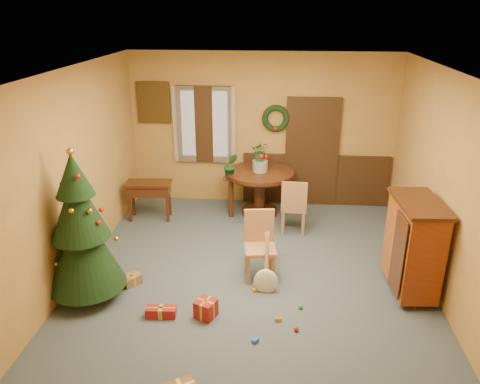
# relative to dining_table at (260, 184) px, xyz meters

# --- Properties ---
(room_envelope) EXTENTS (5.50, 5.50, 5.50)m
(room_envelope) POSITION_rel_dining_table_xyz_m (0.21, 0.59, 0.52)
(room_envelope) COLOR #384651
(room_envelope) RESTS_ON ground
(dining_table) EXTENTS (1.24, 1.24, 0.85)m
(dining_table) POSITION_rel_dining_table_xyz_m (0.00, 0.00, 0.00)
(dining_table) COLOR black
(dining_table) RESTS_ON floor
(urn) EXTENTS (0.28, 0.28, 0.20)m
(urn) POSITION_rel_dining_table_xyz_m (0.00, 0.00, 0.36)
(urn) COLOR slate
(urn) RESTS_ON dining_table
(centerpiece_plant) EXTENTS (0.32, 0.28, 0.36)m
(centerpiece_plant) POSITION_rel_dining_table_xyz_m (0.00, 0.00, 0.64)
(centerpiece_plant) COLOR #1E4C23
(centerpiece_plant) RESTS_ON urn
(chair_near) EXTENTS (0.48, 0.48, 0.99)m
(chair_near) POSITION_rel_dining_table_xyz_m (0.10, -2.13, -0.06)
(chair_near) COLOR #9B6A3E
(chair_near) RESTS_ON floor
(chair_far) EXTENTS (0.44, 0.44, 0.98)m
(chair_far) POSITION_rel_dining_table_xyz_m (0.61, -0.74, -0.07)
(chair_far) COLOR #9B6A3E
(chair_far) RESTS_ON floor
(guitar) EXTENTS (0.43, 0.56, 0.76)m
(guitar) POSITION_rel_dining_table_xyz_m (0.21, -2.56, -0.20)
(guitar) COLOR beige
(guitar) RESTS_ON floor
(plant_stand) EXTENTS (0.30, 0.30, 0.77)m
(plant_stand) POSITION_rel_dining_table_xyz_m (-0.52, -0.16, -0.12)
(plant_stand) COLOR black
(plant_stand) RESTS_ON floor
(stand_plant) EXTENTS (0.30, 0.27, 0.46)m
(stand_plant) POSITION_rel_dining_table_xyz_m (-0.52, -0.16, 0.40)
(stand_plant) COLOR #19471E
(stand_plant) RESTS_ON plant_stand
(christmas_tree) EXTENTS (1.01, 1.01, 2.08)m
(christmas_tree) POSITION_rel_dining_table_xyz_m (-2.15, -2.87, 0.39)
(christmas_tree) COLOR #382111
(christmas_tree) RESTS_ON floor
(writing_desk) EXTENTS (0.83, 0.46, 0.71)m
(writing_desk) POSITION_rel_dining_table_xyz_m (-1.98, -0.36, -0.06)
(writing_desk) COLOR black
(writing_desk) RESTS_ON floor
(sideboard) EXTENTS (0.62, 1.07, 1.33)m
(sideboard) POSITION_rel_dining_table_xyz_m (2.15, -2.36, 0.12)
(sideboard) COLOR #5C160A
(sideboard) RESTS_ON floor
(gift_b) EXTENTS (0.30, 0.30, 0.24)m
(gift_b) POSITION_rel_dining_table_xyz_m (-0.52, -3.18, -0.48)
(gift_b) COLOR maroon
(gift_b) RESTS_ON floor
(gift_c) EXTENTS (0.31, 0.31, 0.14)m
(gift_c) POSITION_rel_dining_table_xyz_m (-1.67, -2.54, -0.53)
(gift_c) COLOR brown
(gift_c) RESTS_ON floor
(gift_d) EXTENTS (0.38, 0.18, 0.13)m
(gift_d) POSITION_rel_dining_table_xyz_m (-1.08, -3.23, -0.53)
(gift_d) COLOR maroon
(gift_d) RESTS_ON floor
(toy_a) EXTENTS (0.09, 0.09, 0.05)m
(toy_a) POSITION_rel_dining_table_xyz_m (0.13, -3.62, -0.57)
(toy_a) COLOR #2851B1
(toy_a) RESTS_ON floor
(toy_b) EXTENTS (0.06, 0.06, 0.06)m
(toy_b) POSITION_rel_dining_table_xyz_m (0.68, -2.91, -0.56)
(toy_b) COLOR #248725
(toy_b) RESTS_ON floor
(toy_c) EXTENTS (0.09, 0.09, 0.05)m
(toy_c) POSITION_rel_dining_table_xyz_m (0.07, -2.57, -0.57)
(toy_c) COLOR gold
(toy_c) RESTS_ON floor
(toy_d) EXTENTS (0.06, 0.06, 0.06)m
(toy_d) POSITION_rel_dining_table_xyz_m (0.61, -3.37, -0.56)
(toy_d) COLOR red
(toy_d) RESTS_ON floor
(toy_e) EXTENTS (0.09, 0.06, 0.05)m
(toy_e) POSITION_rel_dining_table_xyz_m (0.39, -3.19, -0.57)
(toy_e) COLOR orange
(toy_e) RESTS_ON floor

